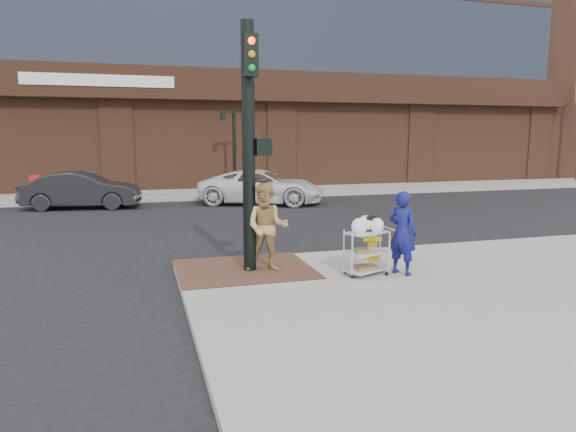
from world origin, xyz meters
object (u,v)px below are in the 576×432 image
object	(u,v)px
woman_blue	(403,233)
sedan_dark	(82,190)
minivan_white	(262,187)
fire_hydrant	(373,240)
traffic_signal_pole	(250,141)
utility_cart	(366,248)
pedestrian_tan	(267,227)
lamp_post	(234,142)

from	to	relation	value
woman_blue	sedan_dark	world-z (taller)	woman_blue
sedan_dark	minivan_white	distance (m)	7.38
minivan_white	fire_hydrant	distance (m)	11.21
woman_blue	traffic_signal_pole	bearing A→B (deg)	37.72
utility_cart	fire_hydrant	xyz separation A→B (m)	(0.66, 1.09, -0.08)
traffic_signal_pole	fire_hydrant	distance (m)	3.59
pedestrian_tan	sedan_dark	xyz separation A→B (m)	(-4.71, 12.13, -0.32)
traffic_signal_pole	sedan_dark	xyz separation A→B (m)	(-4.40, 11.98, -2.08)
lamp_post	traffic_signal_pole	distance (m)	15.43
traffic_signal_pole	utility_cart	xyz separation A→B (m)	(2.15, -0.99, -2.14)
minivan_white	woman_blue	bearing A→B (deg)	-156.86
woman_blue	fire_hydrant	distance (m)	1.31
pedestrian_tan	fire_hydrant	distance (m)	2.56
woman_blue	pedestrian_tan	bearing A→B (deg)	38.17
minivan_white	utility_cart	world-z (taller)	minivan_white
traffic_signal_pole	utility_cart	size ratio (longest dim) A/B	4.20
pedestrian_tan	fire_hydrant	size ratio (longest dim) A/B	2.06
lamp_post	minivan_white	bearing A→B (deg)	-83.18
lamp_post	traffic_signal_pole	size ratio (longest dim) A/B	0.80
woman_blue	pedestrian_tan	size ratio (longest dim) A/B	0.92
sedan_dark	utility_cart	world-z (taller)	sedan_dark
traffic_signal_pole	lamp_post	bearing A→B (deg)	80.76
traffic_signal_pole	fire_hydrant	bearing A→B (deg)	2.13
lamp_post	fire_hydrant	distance (m)	15.26
fire_hydrant	utility_cart	bearing A→B (deg)	-121.24
lamp_post	woman_blue	size ratio (longest dim) A/B	2.36
woman_blue	utility_cart	size ratio (longest dim) A/B	1.42
woman_blue	utility_cart	bearing A→B (deg)	47.53
lamp_post	sedan_dark	size ratio (longest dim) A/B	0.88
minivan_white	utility_cart	xyz separation A→B (m)	(-0.80, -12.31, -0.05)
sedan_dark	fire_hydrant	world-z (taller)	sedan_dark
sedan_dark	fire_hydrant	size ratio (longest dim) A/B	5.09
minivan_white	utility_cart	distance (m)	12.33
traffic_signal_pole	woman_blue	world-z (taller)	traffic_signal_pole
sedan_dark	minivan_white	xyz separation A→B (m)	(7.35, -0.66, -0.01)
minivan_white	utility_cart	bearing A→B (deg)	-160.19
pedestrian_tan	utility_cart	xyz separation A→B (m)	(1.84, -0.84, -0.38)
lamp_post	woman_blue	distance (m)	16.45
traffic_signal_pole	minivan_white	xyz separation A→B (m)	(2.94, 11.32, -2.09)
traffic_signal_pole	minivan_white	distance (m)	11.88
woman_blue	minivan_white	world-z (taller)	woman_blue
lamp_post	woman_blue	world-z (taller)	lamp_post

